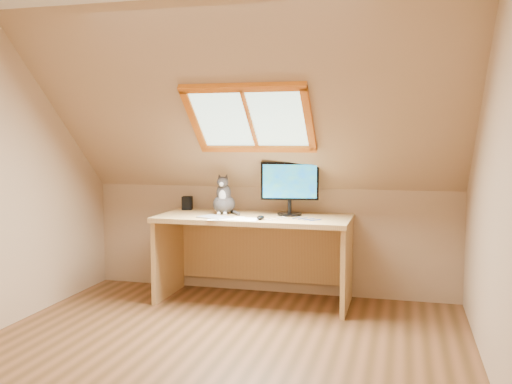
% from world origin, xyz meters
% --- Properties ---
extents(ground, '(3.50, 3.50, 0.00)m').
position_xyz_m(ground, '(0.00, 0.00, 0.00)').
color(ground, brown).
rests_on(ground, ground).
extents(room_shell, '(3.52, 3.52, 2.41)m').
position_xyz_m(room_shell, '(0.00, -0.09, 1.43)').
color(room_shell, tan).
rests_on(room_shell, ground).
extents(desk, '(1.71, 0.75, 0.78)m').
position_xyz_m(desk, '(-0.06, 1.45, 0.55)').
color(desk, tan).
rests_on(desk, ground).
extents(monitor, '(0.51, 0.22, 0.47)m').
position_xyz_m(monitor, '(0.24, 1.49, 1.05)').
color(monitor, black).
rests_on(monitor, desk).
extents(cat, '(0.22, 0.26, 0.37)m').
position_xyz_m(cat, '(-0.36, 1.45, 0.91)').
color(cat, '#46403D').
rests_on(cat, desk).
extents(desk_speaker, '(0.10, 0.10, 0.13)m').
position_xyz_m(desk_speaker, '(-0.79, 1.63, 0.84)').
color(desk_speaker, black).
rests_on(desk_speaker, desk).
extents(graphics_tablet, '(0.32, 0.28, 0.01)m').
position_xyz_m(graphics_tablet, '(-0.35, 1.17, 0.78)').
color(graphics_tablet, '#B2B2B7').
rests_on(graphics_tablet, desk).
extents(mouse, '(0.06, 0.11, 0.03)m').
position_xyz_m(mouse, '(0.06, 1.17, 0.79)').
color(mouse, black).
rests_on(mouse, desk).
extents(papers, '(0.35, 0.30, 0.01)m').
position_xyz_m(papers, '(-0.17, 1.12, 0.78)').
color(papers, white).
rests_on(papers, desk).
extents(cables, '(0.51, 0.26, 0.01)m').
position_xyz_m(cables, '(0.33, 1.26, 0.78)').
color(cables, silver).
rests_on(cables, desk).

